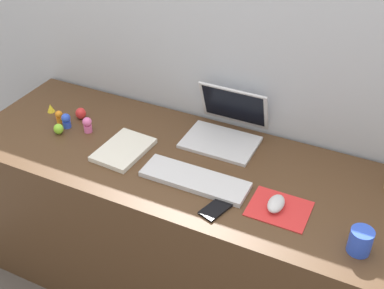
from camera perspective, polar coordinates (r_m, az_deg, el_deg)
The scene contains 16 objects.
ground_plane at distance 2.45m, azimuth -0.69°, elevation -15.79°, with size 6.00×6.00×0.00m, color #59514C.
back_wall at distance 2.21m, azimuth 3.37°, elevation 3.04°, with size 3.05×0.05×1.46m, color #B2B7C1.
desk at distance 2.18m, azimuth -0.76°, elevation -9.69°, with size 1.85×0.65×0.74m, color #4C331E.
laptop at distance 2.05m, azimuth 4.03°, elevation 2.20°, with size 0.30×0.28×0.20m.
keyboard at distance 1.83m, azimuth 0.32°, elevation -4.09°, with size 0.41×0.13×0.02m, color silver.
mousepad at distance 1.74m, azimuth 10.12°, elevation -7.38°, with size 0.21×0.17×0.00m, color red.
mouse at distance 1.73m, azimuth 9.77°, elevation -6.82°, with size 0.06×0.10×0.03m, color silver.
cell_phone at distance 1.72m, azimuth 2.90°, elevation -7.42°, with size 0.06×0.13×0.01m, color black.
notebook_pad at distance 1.99m, azimuth -7.98°, elevation -0.60°, with size 0.17×0.24×0.02m, color silver.
coffee_mug at distance 1.64m, azimuth 19.03°, elevation -10.59°, with size 0.07×0.07×0.09m, color blue.
toy_figurine_yellow at distance 2.32m, azimuth -16.15°, elevation 4.11°, with size 0.03×0.03×0.04m, color yellow.
toy_figurine_blue at distance 2.18m, azimuth -14.45°, elevation 2.75°, with size 0.04×0.04×0.07m.
toy_figurine_orange at distance 2.22m, azimuth -15.22°, elevation 3.18°, with size 0.03×0.03×0.06m.
toy_figurine_pink at distance 2.13m, azimuth -12.09°, elevation 2.31°, with size 0.04×0.04×0.07m.
toy_figurine_red at distance 2.23m, azimuth -12.84°, elevation 3.57°, with size 0.05×0.05×0.05m, color red.
toy_figurine_lime at distance 2.15m, azimuth -15.29°, elevation 1.77°, with size 0.04×0.04×0.05m, color #8CDB33.
Camera 1 is at (0.69, -1.37, 1.92)m, focal length 45.76 mm.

